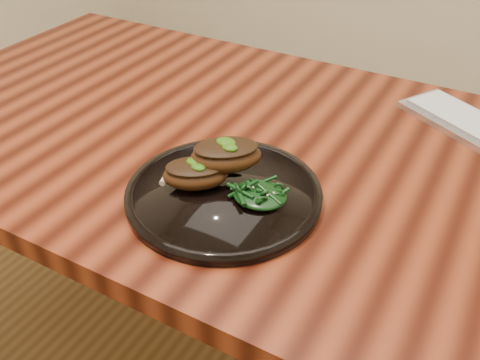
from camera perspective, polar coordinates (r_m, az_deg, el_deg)
name	(u,v)px	position (r m, az deg, el deg)	size (l,w,h in m)	color
desk	(271,183)	(1.02, 3.33, -0.28)	(1.60, 0.80, 0.75)	black
plate	(224,194)	(0.83, -1.74, -1.45)	(0.31, 0.31, 0.02)	black
lamb_chop_front	(195,173)	(0.83, -4.81, 0.72)	(0.12, 0.11, 0.05)	#3D1F0B
lamb_chop_back	(226,155)	(0.83, -1.55, 2.71)	(0.13, 0.13, 0.05)	#3D1F0B
herb_smear	(224,161)	(0.89, -1.71, 1.99)	(0.07, 0.05, 0.00)	#1B4607
greens_heap	(260,192)	(0.80, 2.13, -1.27)	(0.08, 0.08, 0.03)	black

